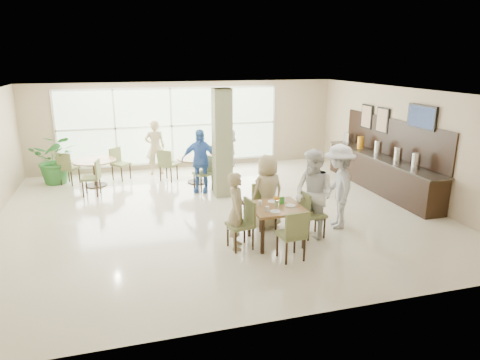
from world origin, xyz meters
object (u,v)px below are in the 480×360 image
object	(u,v)px
teen_left	(237,211)
teen_far	(268,191)
adult_standing	(155,147)
round_table_left	(94,166)
buffet_counter	(381,170)
teen_standing	(338,187)
round_table_right	(197,163)
teen_right	(313,195)
potted_plant	(56,159)
adult_a	(200,161)
main_table	(276,211)
adult_b	(228,155)

from	to	relation	value
teen_left	teen_far	distance (m)	1.24
teen_left	adult_standing	size ratio (longest dim) A/B	0.88
round_table_left	adult_standing	world-z (taller)	adult_standing
buffet_counter	teen_standing	xyz separation A→B (m)	(-2.44, -2.10, 0.35)
teen_standing	round_table_right	bearing A→B (deg)	-136.71
teen_far	teen_right	size ratio (longest dim) A/B	0.88
teen_far	round_table_right	bearing A→B (deg)	-92.64
round_table_right	teen_right	size ratio (longest dim) A/B	0.66
potted_plant	adult_a	xyz separation A→B (m)	(3.85, -1.94, 0.15)
main_table	teen_left	bearing A→B (deg)	-179.07
buffet_counter	teen_right	size ratio (longest dim) A/B	2.60
round_table_left	teen_right	bearing A→B (deg)	-48.61
teen_far	main_table	bearing A→B (deg)	67.53
main_table	round_table_right	distance (m)	4.67
teen_far	teen_standing	xyz separation A→B (m)	(1.44, -0.41, 0.11)
potted_plant	teen_left	world-z (taller)	teen_left
teen_left	buffet_counter	bearing A→B (deg)	-46.22
teen_standing	teen_right	bearing A→B (deg)	-49.58
potted_plant	adult_standing	world-z (taller)	adult_standing
buffet_counter	adult_standing	xyz separation A→B (m)	(-5.80, 3.35, 0.30)
round_table_right	teen_far	bearing A→B (deg)	-77.61
main_table	potted_plant	xyz separation A→B (m)	(-4.66, 5.64, 0.05)
teen_far	adult_standing	bearing A→B (deg)	-84.23
round_table_left	adult_b	bearing A→B (deg)	-8.17
potted_plant	teen_right	bearing A→B (deg)	-45.61
potted_plant	main_table	bearing A→B (deg)	-50.45
round_table_right	adult_b	distance (m)	0.93
round_table_right	teen_right	xyz separation A→B (m)	(1.53, -4.55, 0.31)
adult_standing	potted_plant	bearing A→B (deg)	6.32
main_table	teen_right	distance (m)	0.84
round_table_left	potted_plant	bearing A→B (deg)	150.96
main_table	buffet_counter	distance (m)	4.72
teen_far	adult_standing	distance (m)	5.40
buffet_counter	potted_plant	xyz separation A→B (m)	(-8.65, 3.12, 0.16)
teen_left	teen_far	world-z (taller)	teen_far
main_table	teen_left	size ratio (longest dim) A/B	0.67
adult_a	teen_standing	bearing A→B (deg)	-33.86
buffet_counter	adult_b	world-z (taller)	buffet_counter
buffet_counter	teen_far	world-z (taller)	buffet_counter
teen_far	adult_a	bearing A→B (deg)	-87.33
teen_left	adult_standing	bearing A→B (deg)	25.70
teen_far	adult_b	xyz separation A→B (m)	(0.07, 3.68, -0.01)
teen_standing	adult_standing	xyz separation A→B (m)	(-3.36, 5.46, -0.05)
buffet_counter	adult_standing	world-z (taller)	buffet_counter
buffet_counter	teen_far	bearing A→B (deg)	-156.47
teen_right	buffet_counter	bearing A→B (deg)	105.91
potted_plant	teen_standing	distance (m)	8.11
potted_plant	adult_b	xyz separation A→B (m)	(4.84, -1.13, 0.07)
teen_left	teen_right	bearing A→B (deg)	-71.51
teen_far	teen_right	world-z (taller)	teen_right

